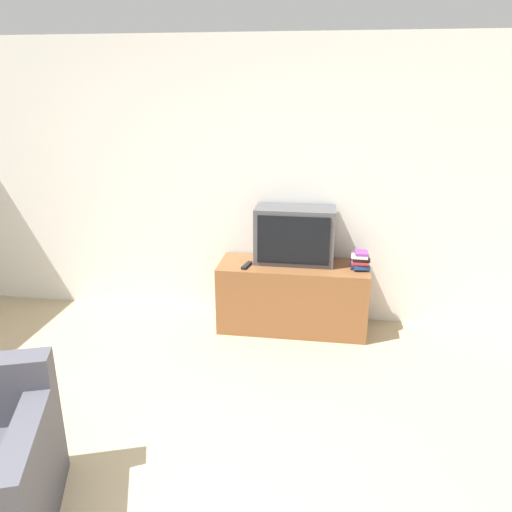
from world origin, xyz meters
TOP-DOWN VIEW (x-y plane):
  - wall_back at (0.00, 3.03)m, footprint 9.00×0.06m
  - tv_stand at (0.63, 2.73)m, footprint 1.35×0.50m
  - television at (0.63, 2.81)m, footprint 0.71×0.34m
  - book_stack at (1.22, 2.72)m, footprint 0.17×0.22m
  - remote_on_stand at (0.22, 2.62)m, footprint 0.08×0.18m

SIDE VIEW (x-z plane):
  - tv_stand at x=0.63m, z-range 0.00..0.63m
  - remote_on_stand at x=0.22m, z-range 0.63..0.66m
  - book_stack at x=1.22m, z-range 0.63..0.79m
  - television at x=0.63m, z-range 0.63..1.14m
  - wall_back at x=0.00m, z-range 0.00..2.60m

